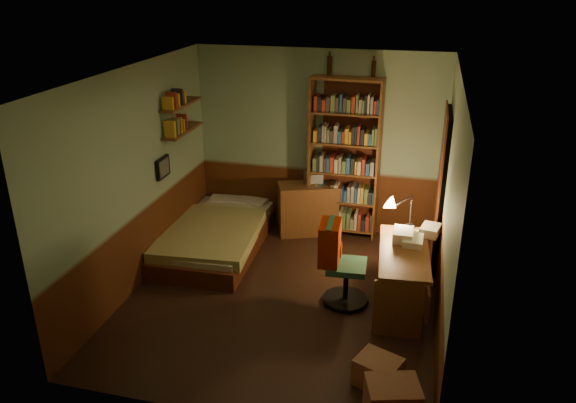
% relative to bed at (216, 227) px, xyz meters
% --- Properties ---
extents(floor, '(3.50, 4.00, 0.02)m').
position_rel_bed_xyz_m(floor, '(1.19, -0.97, -0.33)').
color(floor, black).
rests_on(floor, ground).
extents(ceiling, '(3.50, 4.00, 0.02)m').
position_rel_bed_xyz_m(ceiling, '(1.19, -0.97, 2.29)').
color(ceiling, silver).
rests_on(ceiling, wall_back).
extents(wall_back, '(3.50, 0.02, 2.60)m').
position_rel_bed_xyz_m(wall_back, '(1.19, 1.04, 0.98)').
color(wall_back, gray).
rests_on(wall_back, ground).
extents(wall_left, '(0.02, 4.00, 2.60)m').
position_rel_bed_xyz_m(wall_left, '(-0.57, -0.97, 0.98)').
color(wall_left, gray).
rests_on(wall_left, ground).
extents(wall_right, '(0.02, 4.00, 2.60)m').
position_rel_bed_xyz_m(wall_right, '(2.95, -0.97, 0.98)').
color(wall_right, gray).
rests_on(wall_right, ground).
extents(wall_front, '(3.50, 0.02, 2.60)m').
position_rel_bed_xyz_m(wall_front, '(1.19, -2.98, 0.98)').
color(wall_front, gray).
rests_on(wall_front, ground).
extents(doorway, '(0.06, 0.90, 2.00)m').
position_rel_bed_xyz_m(doorway, '(2.91, 0.33, 0.68)').
color(doorway, black).
rests_on(doorway, ground).
extents(door_trim, '(0.02, 0.98, 2.08)m').
position_rel_bed_xyz_m(door_trim, '(2.88, 0.33, 0.68)').
color(door_trim, '#441C0E').
rests_on(door_trim, ground).
extents(bed, '(1.20, 2.17, 0.63)m').
position_rel_bed_xyz_m(bed, '(0.00, 0.00, 0.00)').
color(bed, olive).
rests_on(bed, ground).
extents(dresser, '(0.93, 0.69, 0.74)m').
position_rel_bed_xyz_m(dresser, '(1.11, 0.80, 0.05)').
color(dresser, brown).
rests_on(dresser, ground).
extents(mini_stereo, '(0.31, 0.27, 0.14)m').
position_rel_bed_xyz_m(mini_stereo, '(1.15, 0.92, 0.49)').
color(mini_stereo, '#B2B2B7').
rests_on(mini_stereo, dresser).
extents(bookshelf, '(0.98, 0.36, 2.26)m').
position_rel_bed_xyz_m(bookshelf, '(1.59, 0.88, 0.81)').
color(bookshelf, brown).
rests_on(bookshelf, ground).
extents(bottle_left, '(0.07, 0.07, 0.25)m').
position_rel_bed_xyz_m(bottle_left, '(1.33, 0.99, 2.06)').
color(bottle_left, black).
rests_on(bottle_left, bookshelf).
extents(bottle_right, '(0.06, 0.06, 0.21)m').
position_rel_bed_xyz_m(bottle_right, '(1.91, 0.99, 2.04)').
color(bottle_right, black).
rests_on(bottle_right, bookshelf).
extents(desk, '(0.63, 1.33, 0.69)m').
position_rel_bed_xyz_m(desk, '(2.54, -0.83, 0.03)').
color(desk, brown).
rests_on(desk, ground).
extents(paper_stack, '(0.26, 0.31, 0.11)m').
position_rel_bed_xyz_m(paper_stack, '(2.81, -0.34, 0.43)').
color(paper_stack, silver).
rests_on(paper_stack, desk).
extents(desk_lamp, '(0.17, 0.17, 0.51)m').
position_rel_bed_xyz_m(desk_lamp, '(2.57, -0.18, 0.63)').
color(desk_lamp, black).
rests_on(desk_lamp, desk).
extents(office_chair, '(0.51, 0.46, 0.97)m').
position_rel_bed_xyz_m(office_chair, '(1.93, -0.93, 0.17)').
color(office_chair, '#2A573C').
rests_on(office_chair, ground).
extents(red_jacket, '(0.23, 0.41, 0.48)m').
position_rel_bed_xyz_m(red_jacket, '(1.68, -1.15, 0.89)').
color(red_jacket, '#A52100').
rests_on(red_jacket, office_chair).
extents(wall_shelf_lower, '(0.20, 0.90, 0.03)m').
position_rel_bed_xyz_m(wall_shelf_lower, '(-0.45, 0.13, 1.28)').
color(wall_shelf_lower, brown).
rests_on(wall_shelf_lower, wall_left).
extents(wall_shelf_upper, '(0.20, 0.90, 0.03)m').
position_rel_bed_xyz_m(wall_shelf_upper, '(-0.45, 0.13, 1.63)').
color(wall_shelf_upper, brown).
rests_on(wall_shelf_upper, wall_left).
extents(framed_picture, '(0.04, 0.32, 0.26)m').
position_rel_bed_xyz_m(framed_picture, '(-0.53, -0.37, 0.93)').
color(framed_picture, black).
rests_on(framed_picture, wall_left).
extents(cardboard_box_a, '(0.53, 0.47, 0.34)m').
position_rel_bed_xyz_m(cardboard_box_a, '(2.59, -2.62, -0.15)').
color(cardboard_box_a, '#9D684E').
rests_on(cardboard_box_a, ground).
extents(cardboard_box_b, '(0.48, 0.45, 0.28)m').
position_rel_bed_xyz_m(cardboard_box_b, '(2.43, -2.24, -0.18)').
color(cardboard_box_b, '#9D684E').
rests_on(cardboard_box_b, ground).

